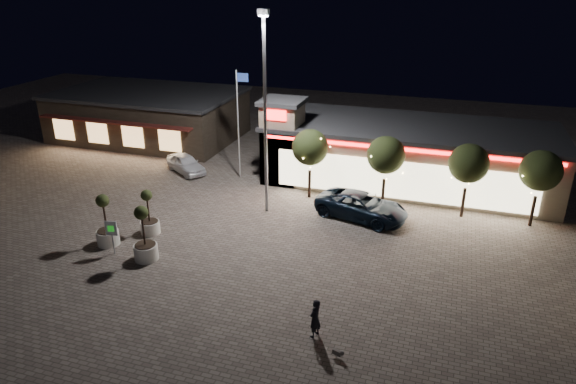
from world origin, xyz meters
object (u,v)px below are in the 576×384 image
(planter_left, at_px, (107,229))
(valet_sign, at_px, (112,231))
(pickup_truck, at_px, (362,206))
(white_sedan, at_px, (186,164))
(pedestrian, at_px, (315,318))
(planter_mid, at_px, (145,243))

(planter_left, distance_m, valet_sign, 1.34)
(pickup_truck, xyz_separation_m, planter_left, (-12.99, -7.85, 0.15))
(pickup_truck, bearing_deg, planter_left, 135.65)
(white_sedan, height_order, valet_sign, valet_sign)
(white_sedan, bearing_deg, planter_left, -139.48)
(pedestrian, height_order, planter_mid, planter_mid)
(planter_mid, bearing_deg, pedestrian, -17.92)
(pedestrian, relative_size, planter_mid, 0.57)
(pickup_truck, relative_size, white_sedan, 1.41)
(pedestrian, bearing_deg, pickup_truck, -160.05)
(valet_sign, bearing_deg, planter_left, 139.78)
(valet_sign, bearing_deg, pedestrian, -14.99)
(planter_left, bearing_deg, valet_sign, -40.22)
(pickup_truck, distance_m, planter_mid, 13.23)
(pedestrian, bearing_deg, valet_sign, -86.30)
(pedestrian, xyz_separation_m, valet_sign, (-12.28, 3.29, 0.48))
(white_sedan, height_order, pedestrian, pedestrian)
(planter_mid, xyz_separation_m, valet_sign, (-2.00, -0.04, 0.41))
(white_sedan, xyz_separation_m, planter_left, (1.39, -11.65, 0.25))
(pickup_truck, bearing_deg, planter_mid, 145.21)
(pedestrian, relative_size, valet_sign, 0.91)
(pickup_truck, xyz_separation_m, white_sedan, (-14.38, 3.80, -0.11))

